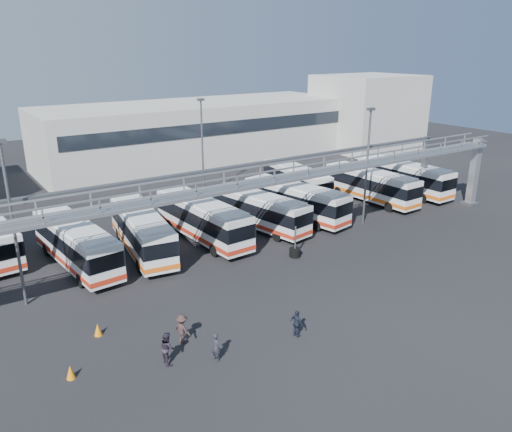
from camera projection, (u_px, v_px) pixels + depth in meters
ground at (310, 287)px, 32.90m from camera, size 140.00×140.00×0.00m
gantry at (260, 187)px, 35.73m from camera, size 51.40×5.15×7.10m
warehouse at (199, 132)px, 67.77m from camera, size 42.00×14.00×8.00m
building_right at (367, 112)px, 76.40m from camera, size 14.00×12.00×11.00m
light_pole_left at (12, 216)px, 28.83m from camera, size 0.70×0.35×10.21m
light_pole_mid at (367, 161)px, 42.92m from camera, size 0.70×0.35×10.21m
light_pole_back at (202, 144)px, 50.43m from camera, size 0.70×0.35×10.21m
bus_2 at (76, 243)px, 35.44m from camera, size 3.49×10.98×3.28m
bus_3 at (142, 230)px, 37.86m from camera, size 4.01×11.13×3.31m
bus_4 at (203, 218)px, 40.37m from camera, size 3.13×11.17×3.36m
bus_5 at (258, 209)px, 42.96m from camera, size 4.15×10.57×3.13m
bus_6 at (296, 200)px, 45.31m from camera, size 4.45×11.03×3.27m
bus_7 at (296, 180)px, 52.60m from camera, size 3.71×10.54×3.13m
bus_8 at (371, 184)px, 50.49m from camera, size 2.82×10.80×3.26m
bus_9 at (404, 176)px, 53.33m from camera, size 2.81×11.14×3.37m
pedestrian_a at (216, 347)px, 24.98m from camera, size 0.47×0.62×1.53m
pedestrian_b at (167, 348)px, 24.75m from camera, size 0.69×0.86×1.70m
pedestrian_c at (182, 329)px, 26.47m from camera, size 0.95×1.20×1.64m
pedestrian_d at (297, 324)px, 27.04m from camera, size 0.49×0.96×1.57m
cone_left at (70, 372)px, 23.72m from camera, size 0.56×0.56×0.70m
cone_right at (98, 329)px, 27.28m from camera, size 0.54×0.54×0.71m
tire_stack at (295, 252)px, 37.50m from camera, size 0.85×0.85×2.43m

